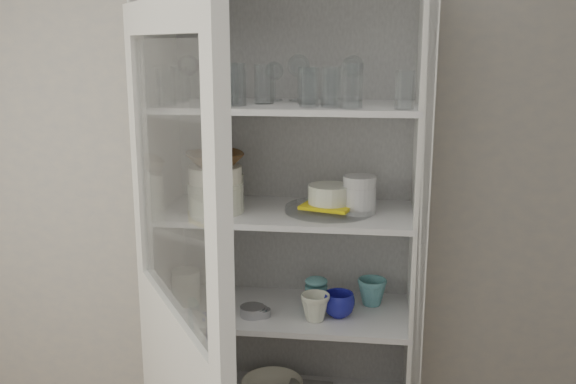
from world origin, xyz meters
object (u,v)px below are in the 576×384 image
Objects in this scene: cupboard_door at (180,378)px; grey_bowl_stack at (359,195)px; goblet_2 at (299,76)px; mug_blue at (339,305)px; white_ramekin at (330,194)px; plate_stack_front at (216,197)px; mug_white at (315,307)px; mug_teal at (372,292)px; teal_jar at (316,294)px; plate_stack_back at (219,187)px; terracotta_bowl at (215,159)px; yellow_trivet at (329,205)px; white_canister at (186,287)px; goblet_0 at (189,75)px; goblet_3 at (353,76)px; cream_bowl at (215,174)px; glass_platter at (329,209)px; measuring_cups at (253,311)px; goblet_1 at (274,80)px.

grey_bowl_stack is (0.53, 0.59, 0.46)m from cupboard_door.
mug_blue is at bearing -38.60° from goblet_2.
grey_bowl_stack is (0.11, -0.01, 0.00)m from white_ramekin.
mug_white is (0.38, -0.03, -0.40)m from plate_stack_front.
teal_jar is (-0.22, -0.05, 0.00)m from mug_teal.
plate_stack_back is (-0.04, 0.74, 0.44)m from cupboard_door.
terracotta_bowl is at bearing 157.90° from mug_white.
yellow_trivet is 1.71× the size of teal_jar.
teal_jar is at bearing 2.48° from white_canister.
terracotta_bowl reaches higher than plate_stack_back.
mug_white is at bearing -23.19° from goblet_0.
cupboard_door is 10.61× the size of goblet_0.
white_ramekin is at bearing 111.97° from mug_blue.
mug_teal is (0.17, 0.08, -0.37)m from yellow_trivet.
goblet_0 is 1.03× the size of yellow_trivet.
yellow_trivet is at bearing -17.96° from plate_stack_back.
teal_jar reaches higher than mug_white.
mug_white is 0.12m from teal_jar.
goblet_3 reaches higher than yellow_trivet.
yellow_trivet is at bearing 176.11° from grey_bowl_stack.
terracotta_bowl is (-0.49, -0.19, -0.29)m from goblet_3.
white_ramekin is 1.15× the size of grey_bowl_stack.
teal_jar is at bearing 75.83° from mug_white.
yellow_trivet is at bearing 8.01° from terracotta_bowl.
mug_white is (-0.04, -0.09, -0.42)m from white_ramekin.
goblet_2 is 0.91× the size of plate_stack_front.
cream_bowl reaches higher than plate_stack_back.
glass_platter is (0.56, -0.13, -0.48)m from goblet_0.
measuring_cups is (0.13, 0.51, 0.01)m from cupboard_door.
cream_bowl is at bearing -166.40° from teal_jar.
white_ramekin is (0.56, -0.13, -0.43)m from goblet_0.
goblet_3 reaches higher than measuring_cups.
mug_teal is at bearing 25.99° from white_ramekin.
teal_jar is at bearing -167.41° from mug_teal.
plate_stack_back is 0.58m from teal_jar.
white_ramekin is at bearing -119.37° from goblet_3.
cupboard_door is 0.89m from mug_teal.
cupboard_door is 1.15m from goblet_2.
goblet_0 is at bearing 87.34° from white_canister.
goblet_1 is 0.80× the size of plate_stack_back.
grey_bowl_stack is (0.04, -0.14, -0.42)m from goblet_3.
cupboard_door is 17.46× the size of mug_teal.
glass_platter is (0.22, -0.11, -0.47)m from goblet_1.
goblet_1 is at bearing 154.66° from glass_platter.
plate_stack_back is at bearing 162.04° from yellow_trivet.
goblet_1 is at bearing 15.68° from white_canister.
mug_teal is at bearing -6.00° from plate_stack_back.
cream_bowl is 1.84× the size of teal_jar.
mug_blue is at bearing -21.02° from plate_stack_back.
white_canister is (-0.57, 0.01, -0.40)m from white_ramekin.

